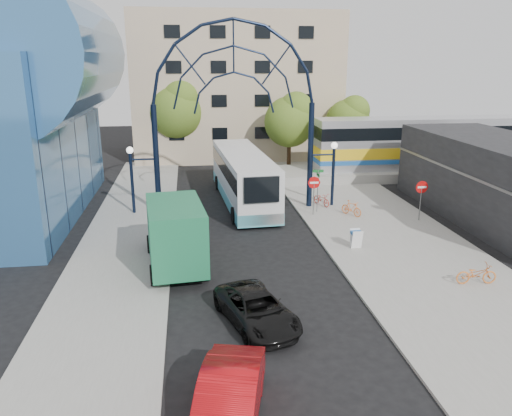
{
  "coord_description": "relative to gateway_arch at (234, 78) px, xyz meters",
  "views": [
    {
      "loc": [
        -2.92,
        -17.71,
        9.65
      ],
      "look_at": [
        0.29,
        6.0,
        2.51
      ],
      "focal_mm": 35.0,
      "sensor_mm": 36.0,
      "label": 1
    }
  ],
  "objects": [
    {
      "name": "ground",
      "position": [
        0.0,
        -14.0,
        -8.56
      ],
      "size": [
        120.0,
        120.0,
        0.0
      ],
      "primitive_type": "plane",
      "color": "black",
      "rests_on": "ground"
    },
    {
      "name": "sidewalk_east",
      "position": [
        8.0,
        -10.0,
        -8.5
      ],
      "size": [
        8.0,
        56.0,
        0.12
      ],
      "primitive_type": "cube",
      "color": "gray",
      "rests_on": "ground"
    },
    {
      "name": "plaza_west",
      "position": [
        -6.5,
        -8.0,
        -8.5
      ],
      "size": [
        5.0,
        50.0,
        0.12
      ],
      "primitive_type": "cube",
      "color": "gray",
      "rests_on": "ground"
    },
    {
      "name": "gateway_arch",
      "position": [
        0.0,
        0.0,
        0.0
      ],
      "size": [
        13.64,
        0.44,
        12.1
      ],
      "color": "black",
      "rests_on": "ground"
    },
    {
      "name": "stop_sign",
      "position": [
        4.8,
        -2.0,
        -6.56
      ],
      "size": [
        0.8,
        0.07,
        2.5
      ],
      "color": "slate",
      "rests_on": "sidewalk_east"
    },
    {
      "name": "do_not_enter_sign",
      "position": [
        11.0,
        -4.0,
        -6.58
      ],
      "size": [
        0.76,
        0.07,
        2.48
      ],
      "color": "slate",
      "rests_on": "sidewalk_east"
    },
    {
      "name": "street_name_sign",
      "position": [
        5.2,
        -1.4,
        -6.43
      ],
      "size": [
        0.7,
        0.7,
        2.8
      ],
      "color": "slate",
      "rests_on": "sidewalk_east"
    },
    {
      "name": "sandwich_board",
      "position": [
        5.6,
        -8.02,
        -7.81
      ],
      "size": [
        0.55,
        0.61,
        0.99
      ],
      "color": "white",
      "rests_on": "sidewalk_east"
    },
    {
      "name": "commercial_block_east",
      "position": [
        16.0,
        -4.0,
        -6.06
      ],
      "size": [
        6.0,
        16.0,
        5.0
      ],
      "primitive_type": "cube",
      "color": "black",
      "rests_on": "ground"
    },
    {
      "name": "apartment_block",
      "position": [
        2.0,
        20.97,
        -1.55
      ],
      "size": [
        20.0,
        12.1,
        14.0
      ],
      "color": "#C5AD89",
      "rests_on": "ground"
    },
    {
      "name": "train_platform",
      "position": [
        20.0,
        8.0,
        -8.16
      ],
      "size": [
        32.0,
        5.0,
        0.8
      ],
      "primitive_type": "cube",
      "color": "gray",
      "rests_on": "ground"
    },
    {
      "name": "train_car",
      "position": [
        20.0,
        8.0,
        -5.66
      ],
      "size": [
        25.1,
        3.05,
        4.2
      ],
      "color": "#B7B7BC",
      "rests_on": "train_platform"
    },
    {
      "name": "tree_north_a",
      "position": [
        6.12,
        11.93,
        -3.95
      ],
      "size": [
        4.48,
        4.48,
        7.0
      ],
      "color": "#382314",
      "rests_on": "ground"
    },
    {
      "name": "tree_north_b",
      "position": [
        -3.88,
        15.93,
        -3.29
      ],
      "size": [
        5.12,
        5.12,
        8.0
      ],
      "color": "#382314",
      "rests_on": "ground"
    },
    {
      "name": "tree_north_c",
      "position": [
        12.12,
        13.93,
        -4.28
      ],
      "size": [
        4.16,
        4.16,
        6.5
      ],
      "color": "#382314",
      "rests_on": "ground"
    },
    {
      "name": "city_bus",
      "position": [
        0.74,
        1.94,
        -6.73
      ],
      "size": [
        3.57,
        12.83,
        3.48
      ],
      "rotation": [
        0.0,
        0.0,
        0.06
      ],
      "color": "silver",
      "rests_on": "ground"
    },
    {
      "name": "green_truck",
      "position": [
        -3.76,
        -8.81,
        -6.88
      ],
      "size": [
        3.1,
        6.85,
        3.35
      ],
      "rotation": [
        0.0,
        0.0,
        0.1
      ],
      "color": "black",
      "rests_on": "ground"
    },
    {
      "name": "black_suv",
      "position": [
        -0.63,
        -14.98,
        -7.93
      ],
      "size": [
        3.29,
        4.9,
        1.25
      ],
      "primitive_type": "imported",
      "rotation": [
        0.0,
        0.0,
        0.3
      ],
      "color": "black",
      "rests_on": "ground"
    },
    {
      "name": "red_sedan",
      "position": [
        -2.13,
        -20.29,
        -7.79
      ],
      "size": [
        2.68,
        4.92,
        1.54
      ],
      "primitive_type": "imported",
      "rotation": [
        0.0,
        0.0,
        -0.24
      ],
      "color": "#A40A0F",
      "rests_on": "ground"
    },
    {
      "name": "bike_near_a",
      "position": [
        5.87,
        0.0,
        -8.0
      ],
      "size": [
        1.17,
        1.74,
        0.86
      ],
      "primitive_type": "imported",
      "rotation": [
        0.0,
        0.0,
        0.4
      ],
      "color": "red",
      "rests_on": "sidewalk_east"
    },
    {
      "name": "bike_near_b",
      "position": [
        7.16,
        -2.51,
        -7.96
      ],
      "size": [
        1.22,
        1.58,
        0.95
      ],
      "primitive_type": "imported",
      "rotation": [
        0.0,
        0.0,
        0.56
      ],
      "color": "orange",
      "rests_on": "sidewalk_east"
    },
    {
      "name": "bike_far_a",
      "position": [
        9.42,
        -13.0,
        -7.97
      ],
      "size": [
        1.84,
        0.78,
        0.94
      ],
      "primitive_type": "imported",
      "rotation": [
        0.0,
        0.0,
        1.48
      ],
      "color": "orange",
      "rests_on": "sidewalk_east"
    }
  ]
}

